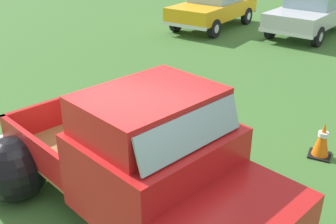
# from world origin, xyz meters

# --- Properties ---
(ground_plane) EXTENTS (80.00, 80.00, 0.00)m
(ground_plane) POSITION_xyz_m (0.00, 0.00, 0.00)
(ground_plane) COLOR #3D6B2D
(vintage_pickup_truck) EXTENTS (4.99, 3.83, 1.96)m
(vintage_pickup_truck) POSITION_xyz_m (0.37, -0.13, 0.76)
(vintage_pickup_truck) COLOR black
(vintage_pickup_truck) RESTS_ON ground
(show_car_0) EXTENTS (2.42, 4.41, 1.43)m
(show_car_0) POSITION_xyz_m (-2.80, 10.83, 0.78)
(show_car_0) COLOR black
(show_car_0) RESTS_ON ground
(show_car_1) EXTENTS (2.72, 4.56, 1.43)m
(show_car_1) POSITION_xyz_m (0.71, 11.35, 0.78)
(show_car_1) COLOR black
(show_car_1) RESTS_ON ground
(lane_cone_0) EXTENTS (0.36, 0.36, 0.63)m
(lane_cone_0) POSITION_xyz_m (2.23, 2.68, 0.31)
(lane_cone_0) COLOR black
(lane_cone_0) RESTS_ON ground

